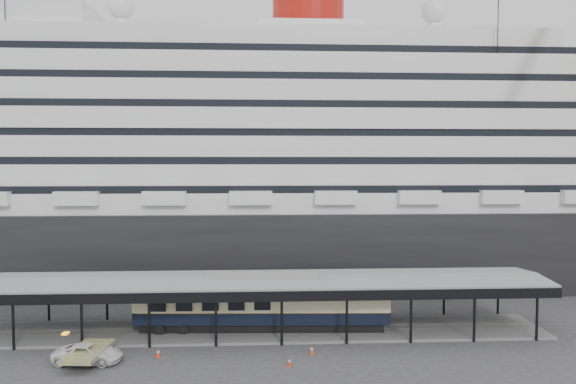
# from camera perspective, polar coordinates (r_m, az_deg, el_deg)

# --- Properties ---
(ground) EXTENTS (200.00, 200.00, 0.00)m
(ground) POSITION_cam_1_polar(r_m,az_deg,el_deg) (50.46, -3.99, -15.64)
(ground) COLOR #343436
(ground) RESTS_ON ground
(cruise_ship) EXTENTS (130.00, 30.00, 43.90)m
(cruise_ship) POSITION_cam_1_polar(r_m,az_deg,el_deg) (79.84, -3.67, 4.60)
(cruise_ship) COLOR black
(cruise_ship) RESTS_ON ground
(platform_canopy) EXTENTS (56.00, 9.18, 5.30)m
(platform_canopy) POSITION_cam_1_polar(r_m,az_deg,el_deg) (54.57, -3.93, -11.60)
(platform_canopy) COLOR slate
(platform_canopy) RESTS_ON ground
(port_truck) EXTENTS (5.61, 2.96, 1.51)m
(port_truck) POSITION_cam_1_polar(r_m,az_deg,el_deg) (49.61, -19.64, -15.22)
(port_truck) COLOR white
(port_truck) RESTS_ON ground
(pullman_carriage) EXTENTS (24.08, 4.19, 23.53)m
(pullman_carriage) POSITION_cam_1_polar(r_m,az_deg,el_deg) (54.45, -2.64, -11.12)
(pullman_carriage) COLOR black
(pullman_carriage) RESTS_ON ground
(traffic_cone_left) EXTENTS (0.44, 0.44, 0.74)m
(traffic_cone_left) POSITION_cam_1_polar(r_m,az_deg,el_deg) (49.49, -13.06, -15.63)
(traffic_cone_left) COLOR red
(traffic_cone_left) RESTS_ON ground
(traffic_cone_mid) EXTENTS (0.44, 0.44, 0.66)m
(traffic_cone_mid) POSITION_cam_1_polar(r_m,az_deg,el_deg) (46.42, 0.16, -16.88)
(traffic_cone_mid) COLOR red
(traffic_cone_mid) RESTS_ON ground
(traffic_cone_right) EXTENTS (0.40, 0.40, 0.70)m
(traffic_cone_right) POSITION_cam_1_polar(r_m,az_deg,el_deg) (49.10, 2.43, -15.73)
(traffic_cone_right) COLOR #D8420C
(traffic_cone_right) RESTS_ON ground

